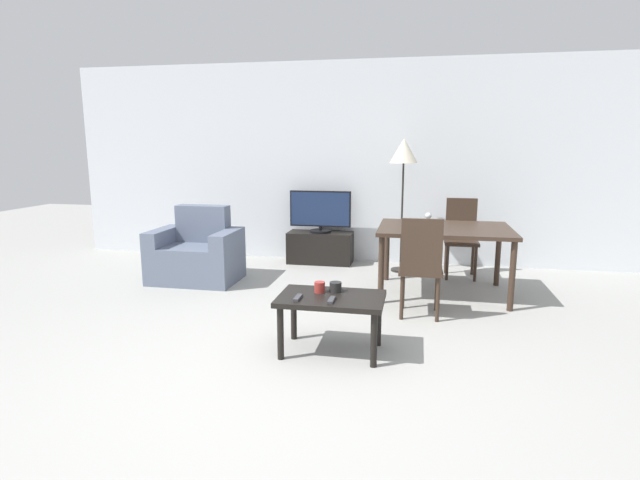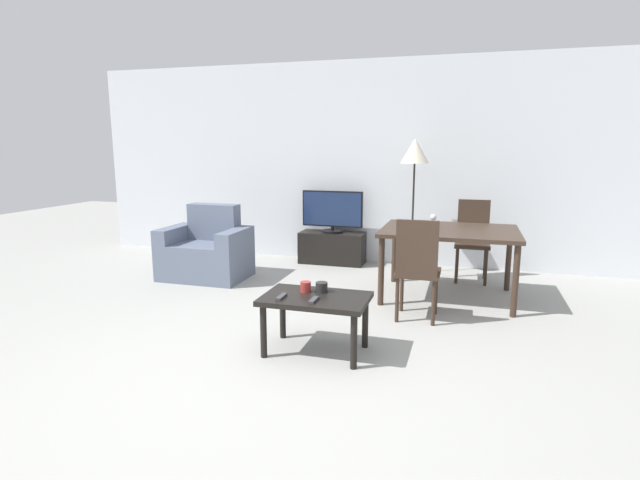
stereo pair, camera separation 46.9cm
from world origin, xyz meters
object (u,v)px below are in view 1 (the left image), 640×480
Objects in this scene: tv_stand at (320,248)px; dining_chair_near at (421,263)px; floor_lamp at (404,157)px; dining_chair_far at (461,234)px; remote_primary at (298,298)px; cup_colored_far at (320,287)px; dining_table at (444,234)px; wine_glass_left at (428,217)px; coffee_table at (331,304)px; cup_white_near at (336,287)px; armchair at (197,255)px; remote_secondary at (332,300)px; tv at (320,212)px.

tv_stand is 0.92× the size of dining_chair_near.
dining_chair_far is at bearing -7.71° from floor_lamp.
remote_primary is 0.24m from cup_colored_far.
dining_table is 1.45× the size of dining_chair_far.
cup_colored_far is at bearing 57.34° from remote_primary.
tv_stand is at bearing 141.24° from wine_glass_left.
coffee_table is 0.16m from cup_white_near.
tv_stand is 0.52× the size of floor_lamp.
dining_chair_near is 1.16m from cup_colored_far.
remote_primary is 1.78× the size of cup_colored_far.
cup_white_near is at bearing -76.48° from tv_stand.
floor_lamp is (0.44, 2.69, 1.06)m from coffee_table.
armchair is at bearing -158.67° from floor_lamp.
dining_chair_far reaches higher than cup_colored_far.
coffee_table is 5.41× the size of remote_primary.
dining_chair_far is at bearing 63.25° from cup_colored_far.
cup_colored_far is at bearing 122.28° from remote_secondary.
coffee_table is at bearing 100.85° from remote_secondary.
floor_lamp is 11.17× the size of remote_secondary.
floor_lamp is at bearing -11.97° from tv.
tv_stand is 10.38× the size of cup_colored_far.
wine_glass_left is at bearing -71.00° from floor_lamp.
tv_stand is 1.05× the size of tv.
armchair is 1.05× the size of dining_chair_far.
remote_primary is at bearing -82.03° from tv_stand.
remote_secondary is (0.02, -0.12, 0.07)m from coffee_table.
wine_glass_left is at bearing -117.69° from dining_chair_far.
dining_chair_far is at bearing -10.36° from tv_stand.
armchair is 0.60× the size of floor_lamp.
cup_colored_far is (-1.27, -2.51, -0.03)m from dining_chair_far.
remote_primary is (-1.15, -1.88, -0.20)m from dining_table.
floor_lamp is at bearing 76.58° from remote_primary.
dining_chair_far is 3.05m from remote_primary.
floor_lamp is at bearing 117.47° from dining_table.
armchair is 1.05× the size of dining_chair_near.
dining_chair_far is (0.48, 1.66, 0.00)m from dining_chair_near.
cup_colored_far is at bearing -121.34° from dining_table.
tv is 3.02m from coffee_table.
tv is 0.87× the size of dining_chair_far.
tv reaches higher than coffee_table.
tv_stand is at bearing 102.66° from remote_secondary.
dining_chair_far reaches higher than coffee_table.
cup_colored_far is 0.58× the size of wine_glass_left.
dining_chair_near is at bearing -56.09° from tv.
wine_glass_left is at bearing 66.57° from cup_white_near.
dining_chair_near is 1.39m from remote_primary.
cup_white_near is at bearing -118.76° from dining_table.
armchair is 1.20× the size of tv.
dining_chair_near is 1.05m from cup_white_near.
armchair reaches higher than remote_secondary.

